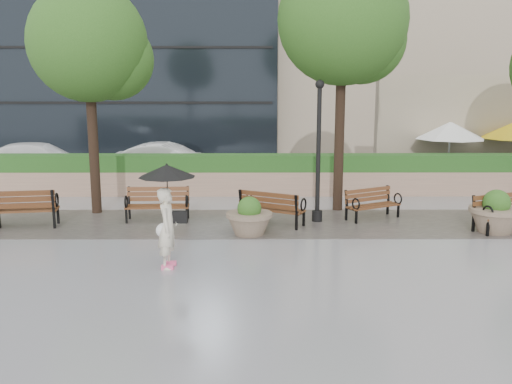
{
  "coord_description": "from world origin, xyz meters",
  "views": [
    {
      "loc": [
        -0.18,
        -11.87,
        3.75
      ],
      "look_at": [
        -0.13,
        1.74,
        1.1
      ],
      "focal_mm": 40.0,
      "sensor_mm": 36.0,
      "label": 1
    }
  ],
  "objects_px": {
    "car_right": "(168,162)",
    "planter_right": "(495,216)",
    "bench_2": "(272,215)",
    "bench_3": "(372,210)",
    "lamppost": "(318,161)",
    "planter_left": "(249,220)",
    "car_left": "(41,160)",
    "bench_1": "(158,211)",
    "bench_4": "(505,220)",
    "bench_0": "(20,216)",
    "pedestrian": "(167,206)"
  },
  "relations": [
    {
      "from": "bench_2",
      "to": "planter_left",
      "type": "height_order",
      "value": "planter_left"
    },
    {
      "from": "bench_1",
      "to": "bench_3",
      "type": "distance_m",
      "value": 5.9
    },
    {
      "from": "bench_4",
      "to": "pedestrian",
      "type": "bearing_deg",
      "value": 176.37
    },
    {
      "from": "car_left",
      "to": "car_right",
      "type": "bearing_deg",
      "value": -99.13
    },
    {
      "from": "bench_0",
      "to": "pedestrian",
      "type": "relative_size",
      "value": 0.94
    },
    {
      "from": "bench_3",
      "to": "bench_4",
      "type": "bearing_deg",
      "value": -50.77
    },
    {
      "from": "bench_1",
      "to": "planter_right",
      "type": "height_order",
      "value": "planter_right"
    },
    {
      "from": "bench_2",
      "to": "pedestrian",
      "type": "distance_m",
      "value": 4.26
    },
    {
      "from": "lamppost",
      "to": "car_right",
      "type": "bearing_deg",
      "value": 127.47
    },
    {
      "from": "bench_0",
      "to": "car_left",
      "type": "distance_m",
      "value": 8.17
    },
    {
      "from": "bench_0",
      "to": "pedestrian",
      "type": "height_order",
      "value": "pedestrian"
    },
    {
      "from": "bench_4",
      "to": "car_right",
      "type": "relative_size",
      "value": 0.42
    },
    {
      "from": "bench_3",
      "to": "car_right",
      "type": "height_order",
      "value": "car_right"
    },
    {
      "from": "bench_3",
      "to": "car_right",
      "type": "relative_size",
      "value": 0.38
    },
    {
      "from": "bench_0",
      "to": "planter_right",
      "type": "distance_m",
      "value": 12.17
    },
    {
      "from": "bench_2",
      "to": "planter_right",
      "type": "relative_size",
      "value": 1.39
    },
    {
      "from": "pedestrian",
      "to": "car_right",
      "type": "bearing_deg",
      "value": 13.25
    },
    {
      "from": "lamppost",
      "to": "car_left",
      "type": "bearing_deg",
      "value": 144.58
    },
    {
      "from": "pedestrian",
      "to": "planter_right",
      "type": "bearing_deg",
      "value": -66.11
    },
    {
      "from": "car_right",
      "to": "bench_4",
      "type": "bearing_deg",
      "value": -123.13
    },
    {
      "from": "bench_1",
      "to": "planter_left",
      "type": "xyz_separation_m",
      "value": [
        2.51,
        -1.42,
        0.11
      ]
    },
    {
      "from": "bench_1",
      "to": "bench_4",
      "type": "relative_size",
      "value": 0.94
    },
    {
      "from": "lamppost",
      "to": "car_left",
      "type": "distance_m",
      "value": 12.45
    },
    {
      "from": "bench_2",
      "to": "pedestrian",
      "type": "xyz_separation_m",
      "value": [
        -2.22,
        -3.49,
        1.01
      ]
    },
    {
      "from": "bench_4",
      "to": "bench_0",
      "type": "bearing_deg",
      "value": 155.35
    },
    {
      "from": "car_right",
      "to": "planter_right",
      "type": "bearing_deg",
      "value": -124.64
    },
    {
      "from": "car_left",
      "to": "bench_1",
      "type": "bearing_deg",
      "value": -142.56
    },
    {
      "from": "car_left",
      "to": "pedestrian",
      "type": "xyz_separation_m",
      "value": [
        6.66,
        -11.05,
        0.6
      ]
    },
    {
      "from": "bench_4",
      "to": "pedestrian",
      "type": "relative_size",
      "value": 0.87
    },
    {
      "from": "bench_1",
      "to": "car_left",
      "type": "distance_m",
      "value": 9.19
    },
    {
      "from": "car_left",
      "to": "planter_left",
      "type": "bearing_deg",
      "value": -137.47
    },
    {
      "from": "planter_left",
      "to": "bench_1",
      "type": "bearing_deg",
      "value": 150.53
    },
    {
      "from": "car_right",
      "to": "bench_2",
      "type": "bearing_deg",
      "value": -146.66
    },
    {
      "from": "bench_4",
      "to": "car_left",
      "type": "xyz_separation_m",
      "value": [
        -14.8,
        8.2,
        0.41
      ]
    },
    {
      "from": "planter_right",
      "to": "car_right",
      "type": "relative_size",
      "value": 0.3
    },
    {
      "from": "bench_2",
      "to": "bench_3",
      "type": "distance_m",
      "value": 2.87
    },
    {
      "from": "bench_3",
      "to": "car_left",
      "type": "xyz_separation_m",
      "value": [
        -11.68,
        6.93,
        0.44
      ]
    },
    {
      "from": "bench_2",
      "to": "bench_0",
      "type": "bearing_deg",
      "value": 30.3
    },
    {
      "from": "planter_left",
      "to": "lamppost",
      "type": "bearing_deg",
      "value": 36.64
    },
    {
      "from": "lamppost",
      "to": "planter_left",
      "type": "bearing_deg",
      "value": -143.36
    },
    {
      "from": "bench_0",
      "to": "car_right",
      "type": "height_order",
      "value": "car_right"
    },
    {
      "from": "planter_left",
      "to": "car_right",
      "type": "relative_size",
      "value": 0.26
    },
    {
      "from": "planter_right",
      "to": "car_right",
      "type": "distance_m",
      "value": 12.1
    },
    {
      "from": "bench_1",
      "to": "car_left",
      "type": "xyz_separation_m",
      "value": [
        -5.78,
        7.14,
        0.42
      ]
    },
    {
      "from": "bench_1",
      "to": "bench_2",
      "type": "distance_m",
      "value": 3.13
    },
    {
      "from": "bench_0",
      "to": "planter_right",
      "type": "relative_size",
      "value": 1.52
    },
    {
      "from": "bench_3",
      "to": "bench_4",
      "type": "xyz_separation_m",
      "value": [
        3.12,
        -1.28,
        0.03
      ]
    },
    {
      "from": "bench_2",
      "to": "pedestrian",
      "type": "relative_size",
      "value": 0.86
    },
    {
      "from": "bench_3",
      "to": "bench_4",
      "type": "distance_m",
      "value": 3.37
    },
    {
      "from": "bench_4",
      "to": "lamppost",
      "type": "xyz_separation_m",
      "value": [
        -4.68,
        1.01,
        1.39
      ]
    }
  ]
}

